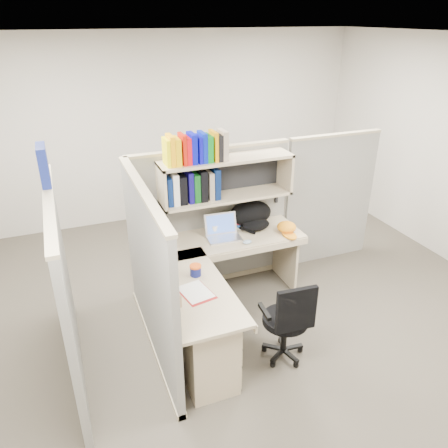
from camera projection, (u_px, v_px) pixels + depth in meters
name	position (u px, v px, depth m)	size (l,w,h in m)	color
ground	(242.00, 325.00, 4.46)	(6.00, 6.00, 0.00)	#353029
room_shell	(246.00, 175.00, 3.76)	(6.00, 6.00, 6.00)	#B8B1A6
cubicle	(192.00, 233.00, 4.33)	(3.79, 1.84, 1.95)	slate
desk	(214.00, 316.00, 3.90)	(1.74, 1.75, 0.73)	tan
laptop	(224.00, 228.00, 4.55)	(0.35, 0.35, 0.25)	silver
backpack	(253.00, 215.00, 4.80)	(0.48, 0.37, 0.28)	black
orange_cap	(287.00, 227.00, 4.73)	(0.21, 0.24, 0.11)	orange
snack_canister	(196.00, 270.00, 3.94)	(0.11, 0.11, 0.10)	#0F1558
tissue_box	(172.00, 298.00, 3.50)	(0.11, 0.11, 0.17)	#A17E5B
mouse	(247.00, 242.00, 4.50)	(0.10, 0.06, 0.04)	#89A8C3
paper_cup	(214.00, 230.00, 4.67)	(0.08, 0.08, 0.11)	white
book_stack	(232.00, 220.00, 4.87)	(0.18, 0.25, 0.12)	slate
loose_paper	(196.00, 292.00, 3.72)	(0.22, 0.30, 0.00)	white
task_chair	(286.00, 332.00, 3.90)	(0.46, 0.43, 0.86)	black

